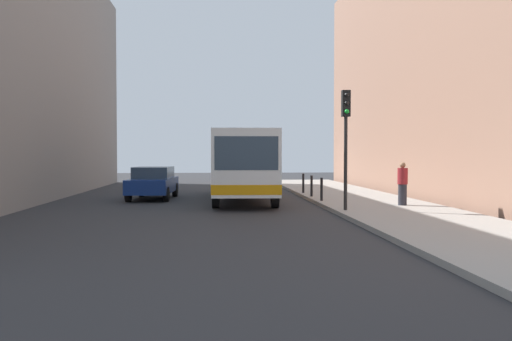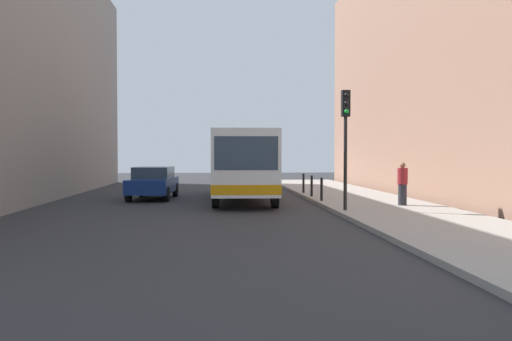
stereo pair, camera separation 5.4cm
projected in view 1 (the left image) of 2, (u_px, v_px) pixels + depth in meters
ground_plane at (239, 208)px, 21.08m from camera, size 80.00×80.00×0.00m
sidewalk at (378, 205)px, 21.48m from camera, size 4.40×40.00×0.15m
building_right at (483, 56)px, 25.73m from camera, size 7.00×32.00×13.22m
bus at (243, 162)px, 25.17m from camera, size 2.89×11.10×3.00m
car_beside_bus at (153, 182)px, 25.53m from camera, size 2.07×4.50×1.48m
traffic_light at (346, 127)px, 18.96m from camera, size 0.28×0.33×4.10m
bollard_near at (322, 189)px, 22.76m from camera, size 0.11×0.11×0.95m
bollard_mid at (312, 186)px, 25.09m from camera, size 0.11×0.11×0.95m
bollard_far at (303, 183)px, 27.42m from camera, size 0.11×0.11×0.95m
pedestrian_near_signal at (403, 184)px, 20.79m from camera, size 0.38×0.38×1.62m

